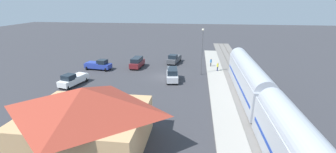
% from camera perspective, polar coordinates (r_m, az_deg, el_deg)
% --- Properties ---
extents(ground_plane, '(200.00, 200.00, 0.00)m').
position_cam_1_polar(ground_plane, '(42.58, -1.40, 0.02)').
color(ground_plane, '#38383D').
extents(railway_track, '(4.80, 70.00, 0.30)m').
position_cam_1_polar(railway_track, '(42.84, 17.45, -0.62)').
color(railway_track, slate).
rests_on(railway_track, ground).
extents(platform, '(3.20, 46.00, 0.30)m').
position_cam_1_polar(platform, '(42.27, 12.13, -0.33)').
color(platform, '#A8A399').
rests_on(platform, ground).
extents(station_building, '(11.88, 9.48, 6.16)m').
position_cam_1_polar(station_building, '(23.04, -20.02, -9.51)').
color(station_building, tan).
rests_on(station_building, ground).
extents(pedestrian_on_platform, '(0.36, 0.36, 1.71)m').
position_cam_1_polar(pedestrian_on_platform, '(48.63, 10.77, 3.66)').
color(pedestrian_on_platform, '#333338').
rests_on(pedestrian_on_platform, platform).
extents(pedestrian_waiting_far, '(0.36, 0.36, 1.71)m').
position_cam_1_polar(pedestrian_waiting_far, '(45.69, 12.40, 2.57)').
color(pedestrian_waiting_far, '#23284C').
rests_on(pedestrian_waiting_far, platform).
extents(suv_maroon, '(2.26, 5.01, 2.22)m').
position_cam_1_polar(suv_maroon, '(48.32, -7.80, 3.56)').
color(suv_maroon, maroon).
rests_on(suv_maroon, ground).
extents(pickup_white, '(3.16, 5.71, 2.14)m').
position_cam_1_polar(pickup_white, '(41.13, -22.81, -0.67)').
color(pickup_white, white).
rests_on(pickup_white, ground).
extents(pickup_blue, '(5.60, 3.00, 2.14)m').
position_cam_1_polar(pickup_blue, '(48.66, -17.11, 2.85)').
color(pickup_blue, '#283D9E').
rests_on(pickup_blue, ground).
extents(pickup_charcoal, '(2.97, 5.68, 2.14)m').
position_cam_1_polar(pickup_charcoal, '(51.41, 1.55, 4.51)').
color(pickup_charcoal, '#47494F').
rests_on(pickup_charcoal, ground).
extents(suv_silver, '(2.55, 5.10, 2.22)m').
position_cam_1_polar(suv_silver, '(40.00, 1.09, 0.51)').
color(suv_silver, silver).
rests_on(suv_silver, ground).
extents(light_pole_near_platform, '(0.44, 0.44, 8.77)m').
position_cam_1_polar(light_pole_near_platform, '(42.71, 8.63, 7.41)').
color(light_pole_near_platform, '#515156').
rests_on(light_pole_near_platform, ground).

